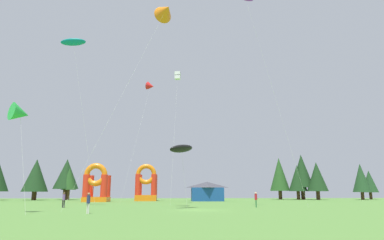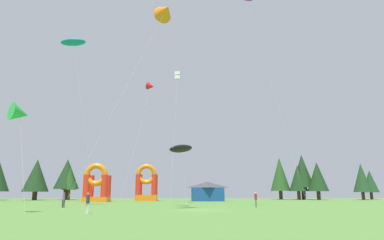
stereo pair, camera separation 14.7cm
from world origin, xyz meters
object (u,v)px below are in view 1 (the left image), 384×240
at_px(kite_orange_delta, 166,11).
at_px(kite_teal_parafoil, 73,42).
at_px(person_near_camera, 64,199).
at_px(festival_tent, 207,191).
at_px(kite_red_delta, 151,86).
at_px(person_midfield, 88,201).
at_px(inflatable_blue_arch, 96,186).
at_px(kite_green_delta, 20,113).
at_px(inflatable_yellow_castle, 146,187).
at_px(kite_black_parafoil, 181,149).
at_px(kite_white_box, 178,76).
at_px(person_far_side, 256,198).

height_order(kite_orange_delta, kite_teal_parafoil, kite_orange_delta).
bearing_deg(person_near_camera, festival_tent, -136.02).
height_order(kite_red_delta, person_midfield, kite_red_delta).
height_order(kite_teal_parafoil, inflatable_blue_arch, kite_teal_parafoil).
relative_size(inflatable_blue_arch, festival_tent, 1.13).
bearing_deg(kite_red_delta, person_midfield, -94.24).
xyz_separation_m(kite_red_delta, kite_green_delta, (-8.96, -33.26, -12.91)).
xyz_separation_m(kite_green_delta, person_midfield, (6.47, -0.42, -7.53)).
xyz_separation_m(person_near_camera, inflatable_blue_arch, (-1.20, 22.31, 1.64)).
distance_m(person_midfield, inflatable_yellow_castle, 38.49).
bearing_deg(inflatable_yellow_castle, kite_green_delta, -102.30).
bearing_deg(inflatable_blue_arch, kite_black_parafoil, -60.42).
height_order(kite_black_parafoil, kite_white_box, kite_white_box).
distance_m(kite_black_parafoil, kite_red_delta, 30.30).
xyz_separation_m(person_midfield, inflatable_blue_arch, (-6.61, 33.48, 1.63)).
xyz_separation_m(kite_teal_parafoil, inflatable_yellow_castle, (8.10, 25.16, -18.35)).
distance_m(kite_black_parafoil, kite_orange_delta, 15.80).
relative_size(kite_orange_delta, kite_teal_parafoil, 1.07).
bearing_deg(person_far_side, person_midfield, -35.86).
relative_size(person_near_camera, person_far_side, 0.98).
xyz_separation_m(kite_orange_delta, kite_green_delta, (-12.43, -5.95, -13.48)).
distance_m(kite_white_box, person_near_camera, 23.83).
xyz_separation_m(kite_black_parafoil, festival_tent, (5.59, 29.01, -4.63)).
relative_size(person_midfield, person_far_side, 0.99).
distance_m(kite_teal_parafoil, inflatable_blue_arch, 27.34).
relative_size(kite_red_delta, kite_orange_delta, 0.97).
bearing_deg(person_far_side, inflatable_yellow_castle, -130.59).
relative_size(kite_teal_parafoil, person_midfield, 12.62).
bearing_deg(person_midfield, festival_tent, -76.11).
distance_m(person_near_camera, inflatable_blue_arch, 22.41).
bearing_deg(festival_tent, kite_red_delta, -163.45).
height_order(kite_black_parafoil, kite_teal_parafoil, kite_teal_parafoil).
relative_size(kite_white_box, festival_tent, 3.29).
height_order(kite_green_delta, kite_teal_parafoil, kite_teal_parafoil).
height_order(person_midfield, festival_tent, festival_tent).
relative_size(kite_teal_parafoil, festival_tent, 3.65).
height_order(kite_green_delta, person_midfield, kite_green_delta).
bearing_deg(kite_red_delta, inflatable_yellow_castle, 98.19).
distance_m(kite_orange_delta, person_midfield, 22.75).
bearing_deg(inflatable_blue_arch, kite_red_delta, 1.20).
distance_m(kite_black_parafoil, person_near_camera, 14.72).
xyz_separation_m(kite_orange_delta, inflatable_blue_arch, (-12.58, 27.12, -19.38)).
bearing_deg(kite_red_delta, festival_tent, 16.55).
distance_m(kite_green_delta, inflatable_blue_arch, 33.59).
height_order(kite_orange_delta, person_far_side, kite_orange_delta).
height_order(kite_red_delta, person_far_side, kite_red_delta).
relative_size(person_midfield, inflatable_yellow_castle, 0.25).
height_order(person_midfield, person_near_camera, person_midfield).
height_order(kite_black_parafoil, inflatable_blue_arch, kite_black_parafoil).
bearing_deg(kite_black_parafoil, kite_orange_delta, -140.99).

